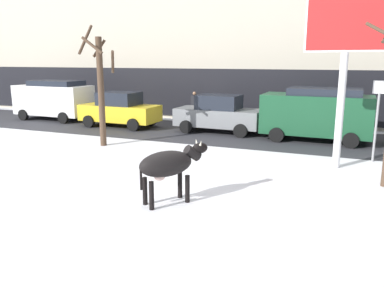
# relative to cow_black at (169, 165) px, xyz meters

# --- Properties ---
(ground_plane) EXTENTS (120.00, 120.00, 0.00)m
(ground_plane) POSITION_rel_cow_black_xyz_m (-0.30, 0.40, -0.99)
(ground_plane) COLOR white
(road_strip) EXTENTS (60.00, 5.60, 0.01)m
(road_strip) POSITION_rel_cow_black_xyz_m (-0.30, 9.27, -0.99)
(road_strip) COLOR #333338
(road_strip) RESTS_ON ground
(building_facade) EXTENTS (44.00, 6.10, 13.00)m
(building_facade) POSITION_rel_cow_black_xyz_m (-0.30, 15.89, 5.49)
(building_facade) COLOR #BCB29E
(building_facade) RESTS_ON ground
(cow_black) EXTENTS (1.48, 1.76, 1.54)m
(cow_black) POSITION_rel_cow_black_xyz_m (0.00, 0.00, 0.00)
(cow_black) COLOR black
(cow_black) RESTS_ON ground
(billboard) EXTENTS (2.53, 0.51, 5.56)m
(billboard) POSITION_rel_cow_black_xyz_m (3.73, 5.02, 3.32)
(billboard) COLOR silver
(billboard) RESTS_ON ground
(car_white_van) EXTENTS (4.63, 2.18, 2.32)m
(car_white_van) POSITION_rel_cow_black_xyz_m (-12.23, 9.80, 0.25)
(car_white_van) COLOR white
(car_white_van) RESTS_ON ground
(car_yellow_sedan) EXTENTS (4.23, 2.04, 1.84)m
(car_yellow_sedan) POSITION_rel_cow_black_xyz_m (-7.29, 9.18, -0.09)
(car_yellow_sedan) COLOR gold
(car_yellow_sedan) RESTS_ON ground
(car_grey_sedan) EXTENTS (4.23, 2.04, 1.84)m
(car_grey_sedan) POSITION_rel_cow_black_xyz_m (-1.88, 9.60, -0.09)
(car_grey_sedan) COLOR slate
(car_grey_sedan) RESTS_ON ground
(car_darkgreen_van) EXTENTS (4.63, 2.18, 2.32)m
(car_darkgreen_van) POSITION_rel_cow_black_xyz_m (2.71, 9.27, 0.25)
(car_darkgreen_van) COLOR #194C2D
(car_darkgreen_van) RESTS_ON ground
(pedestrian_near_billboard) EXTENTS (0.36, 0.24, 1.73)m
(pedestrian_near_billboard) POSITION_rel_cow_black_xyz_m (0.64, 12.15, -0.11)
(pedestrian_near_billboard) COLOR #282833
(pedestrian_near_billboard) RESTS_ON ground
(pedestrian_by_cars) EXTENTS (0.36, 0.24, 1.73)m
(pedestrian_by_cars) POSITION_rel_cow_black_xyz_m (-4.20, 12.15, -0.11)
(pedestrian_by_cars) COLOR #282833
(pedestrian_by_cars) RESTS_ON ground
(bare_tree_left_lot) EXTENTS (1.49, 1.47, 4.90)m
(bare_tree_left_lot) POSITION_rel_cow_black_xyz_m (-5.41, 4.94, 1.52)
(bare_tree_left_lot) COLOR #4C3828
(bare_tree_left_lot) RESTS_ON ground
(street_sign) EXTENTS (0.44, 0.08, 2.82)m
(street_sign) POSITION_rel_cow_black_xyz_m (4.91, 6.35, 0.68)
(street_sign) COLOR gray
(street_sign) RESTS_ON ground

